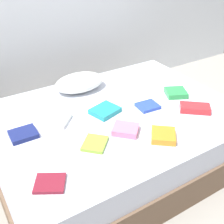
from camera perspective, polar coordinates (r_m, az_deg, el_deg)
The scene contains 13 objects.
ground_plane at distance 2.62m, azimuth 0.58°, elevation -9.41°, with size 8.00×8.00×0.00m, color #9E998E.
bed at distance 2.47m, azimuth 0.61°, elevation -5.11°, with size 2.00×1.50×0.50m.
pillow at distance 2.66m, azimuth -6.53°, elevation 5.88°, with size 0.46×0.30×0.15m, color white.
textbook_teal at distance 2.31m, azimuth -1.40°, elevation 0.28°, with size 0.21×0.18×0.04m, color teal.
textbook_white at distance 2.24m, azimuth -10.60°, elevation -1.60°, with size 0.19×0.15×0.03m, color white.
textbook_navy at distance 2.15m, azimuth -17.25°, elevation -4.24°, with size 0.19×0.16×0.03m, color navy.
textbook_red at distance 2.43m, azimuth 16.19°, elevation 0.75°, with size 0.24×0.13×0.05m, color red.
textbook_lime at distance 1.98m, azimuth -3.43°, elevation -6.28°, with size 0.18×0.15×0.02m, color #8CC638.
textbook_maroon at distance 1.74m, azimuth -12.27°, elevation -13.70°, with size 0.17×0.15×0.02m, color maroon.
textbook_blue at distance 2.41m, azimuth 7.13°, elevation 1.19°, with size 0.17×0.15×0.03m, color #2847B7.
textbook_orange at distance 2.06m, azimuth 10.19°, elevation -4.64°, with size 0.18×0.17×0.04m, color orange.
textbook_green at distance 2.63m, azimuth 12.61°, elevation 3.76°, with size 0.18×0.17×0.05m, color green.
textbook_pink at distance 2.09m, azimuth 2.74°, elevation -3.50°, with size 0.18×0.15×0.05m, color pink.
Camera 1 is at (-1.06, -1.66, 1.74)m, focal length 45.87 mm.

